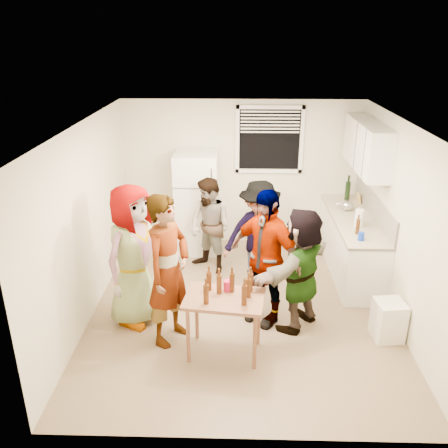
{
  "coord_description": "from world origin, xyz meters",
  "views": [
    {
      "loc": [
        -0.09,
        -5.58,
        3.54
      ],
      "look_at": [
        -0.25,
        0.23,
        1.15
      ],
      "focal_mm": 38.0,
      "sensor_mm": 36.0,
      "label": 1
    }
  ],
  "objects_px": {
    "beer_bottle_table": "(244,304)",
    "refrigerator": "(197,203)",
    "trash_bin": "(388,320)",
    "guest_back_left": "(210,270)",
    "guest_orange": "(297,324)",
    "blue_cup": "(361,240)",
    "guest_back_right": "(257,284)",
    "red_cup": "(228,290)",
    "guest_black": "(263,318)",
    "guest_stripe": "(172,337)",
    "serving_table": "(224,352)",
    "kettle": "(346,210)",
    "beer_bottle_counter": "(357,234)",
    "wine_bottle": "(347,200)",
    "guest_grey": "(139,319)"
  },
  "relations": [
    {
      "from": "trash_bin",
      "to": "guest_black",
      "type": "distance_m",
      "value": 1.57
    },
    {
      "from": "beer_bottle_table",
      "to": "beer_bottle_counter",
      "type": "bearing_deg",
      "value": 45.91
    },
    {
      "from": "beer_bottle_table",
      "to": "refrigerator",
      "type": "bearing_deg",
      "value": 104.24
    },
    {
      "from": "trash_bin",
      "to": "guest_black",
      "type": "height_order",
      "value": "trash_bin"
    },
    {
      "from": "wine_bottle",
      "to": "trash_bin",
      "type": "height_order",
      "value": "wine_bottle"
    },
    {
      "from": "blue_cup",
      "to": "red_cup",
      "type": "height_order",
      "value": "blue_cup"
    },
    {
      "from": "kettle",
      "to": "guest_back_right",
      "type": "bearing_deg",
      "value": -133.98
    },
    {
      "from": "guest_grey",
      "to": "guest_black",
      "type": "height_order",
      "value": "guest_grey"
    },
    {
      "from": "refrigerator",
      "to": "guest_grey",
      "type": "relative_size",
      "value": 0.92
    },
    {
      "from": "guest_grey",
      "to": "guest_back_right",
      "type": "xyz_separation_m",
      "value": [
        1.6,
        0.97,
        0.0
      ]
    },
    {
      "from": "wine_bottle",
      "to": "guest_black",
      "type": "xyz_separation_m",
      "value": [
        -1.47,
        -2.17,
        -0.9
      ]
    },
    {
      "from": "trash_bin",
      "to": "guest_orange",
      "type": "distance_m",
      "value": 1.13
    },
    {
      "from": "guest_orange",
      "to": "refrigerator",
      "type": "bearing_deg",
      "value": -107.94
    },
    {
      "from": "serving_table",
      "to": "guest_back_left",
      "type": "xyz_separation_m",
      "value": [
        -0.28,
        2.08,
        0.0
      ]
    },
    {
      "from": "trash_bin",
      "to": "guest_back_left",
      "type": "distance_m",
      "value": 2.87
    },
    {
      "from": "red_cup",
      "to": "guest_stripe",
      "type": "height_order",
      "value": "red_cup"
    },
    {
      "from": "guest_back_left",
      "to": "guest_back_right",
      "type": "relative_size",
      "value": 0.93
    },
    {
      "from": "kettle",
      "to": "guest_black",
      "type": "distance_m",
      "value": 2.36
    },
    {
      "from": "beer_bottle_counter",
      "to": "guest_black",
      "type": "distance_m",
      "value": 1.78
    },
    {
      "from": "beer_bottle_table",
      "to": "guest_stripe",
      "type": "bearing_deg",
      "value": 154.68
    },
    {
      "from": "guest_orange",
      "to": "blue_cup",
      "type": "bearing_deg",
      "value": 166.6
    },
    {
      "from": "beer_bottle_counter",
      "to": "guest_black",
      "type": "height_order",
      "value": "beer_bottle_counter"
    },
    {
      "from": "wine_bottle",
      "to": "guest_back_right",
      "type": "distance_m",
      "value": 2.15
    },
    {
      "from": "trash_bin",
      "to": "guest_back_left",
      "type": "xyz_separation_m",
      "value": [
        -2.28,
        1.72,
        -0.25
      ]
    },
    {
      "from": "red_cup",
      "to": "guest_back_left",
      "type": "bearing_deg",
      "value": 99.16
    },
    {
      "from": "guest_grey",
      "to": "guest_stripe",
      "type": "bearing_deg",
      "value": -97.58
    },
    {
      "from": "beer_bottle_counter",
      "to": "refrigerator",
      "type": "bearing_deg",
      "value": 150.06
    },
    {
      "from": "beer_bottle_table",
      "to": "guest_back_left",
      "type": "bearing_deg",
      "value": 102.64
    },
    {
      "from": "red_cup",
      "to": "guest_back_right",
      "type": "height_order",
      "value": "red_cup"
    },
    {
      "from": "kettle",
      "to": "serving_table",
      "type": "height_order",
      "value": "kettle"
    },
    {
      "from": "blue_cup",
      "to": "red_cup",
      "type": "relative_size",
      "value": 0.89
    },
    {
      "from": "red_cup",
      "to": "guest_grey",
      "type": "height_order",
      "value": "red_cup"
    },
    {
      "from": "kettle",
      "to": "trash_bin",
      "type": "xyz_separation_m",
      "value": [
        0.14,
        -2.07,
        -0.65
      ]
    },
    {
      "from": "beer_bottle_counter",
      "to": "guest_black",
      "type": "bearing_deg",
      "value": -149.52
    },
    {
      "from": "blue_cup",
      "to": "guest_back_left",
      "type": "height_order",
      "value": "blue_cup"
    },
    {
      "from": "trash_bin",
      "to": "guest_back_right",
      "type": "distance_m",
      "value": 2.03
    },
    {
      "from": "wine_bottle",
      "to": "blue_cup",
      "type": "relative_size",
      "value": 2.85
    },
    {
      "from": "blue_cup",
      "to": "guest_back_left",
      "type": "distance_m",
      "value": 2.41
    },
    {
      "from": "blue_cup",
      "to": "serving_table",
      "type": "bearing_deg",
      "value": -144.74
    },
    {
      "from": "kettle",
      "to": "blue_cup",
      "type": "distance_m",
      "value": 1.15
    },
    {
      "from": "guest_grey",
      "to": "guest_black",
      "type": "xyz_separation_m",
      "value": [
        1.64,
        0.05,
        0.0
      ]
    },
    {
      "from": "guest_stripe",
      "to": "guest_back_right",
      "type": "height_order",
      "value": "guest_back_right"
    },
    {
      "from": "kettle",
      "to": "beer_bottle_counter",
      "type": "bearing_deg",
      "value": -76.1
    },
    {
      "from": "refrigerator",
      "to": "red_cup",
      "type": "xyz_separation_m",
      "value": [
        0.57,
        -2.7,
        -0.1
      ]
    },
    {
      "from": "blue_cup",
      "to": "guest_stripe",
      "type": "xyz_separation_m",
      "value": [
        -2.47,
        -1.01,
        -0.9
      ]
    },
    {
      "from": "blue_cup",
      "to": "guest_grey",
      "type": "height_order",
      "value": "blue_cup"
    },
    {
      "from": "guest_black",
      "to": "guest_grey",
      "type": "bearing_deg",
      "value": -138.32
    },
    {
      "from": "blue_cup",
      "to": "guest_back_right",
      "type": "height_order",
      "value": "blue_cup"
    },
    {
      "from": "guest_back_left",
      "to": "guest_black",
      "type": "height_order",
      "value": "guest_back_left"
    },
    {
      "from": "beer_bottle_table",
      "to": "guest_orange",
      "type": "bearing_deg",
      "value": 46.42
    }
  ]
}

